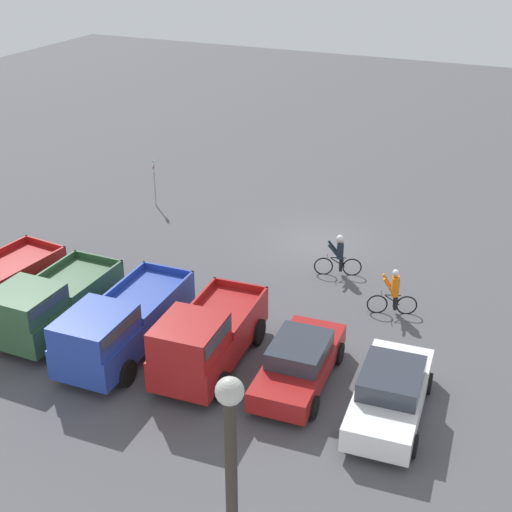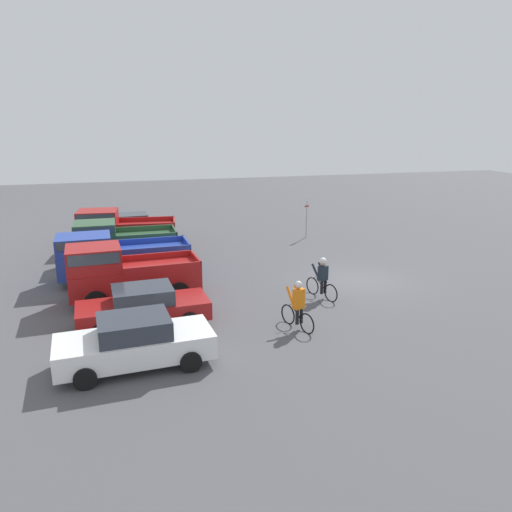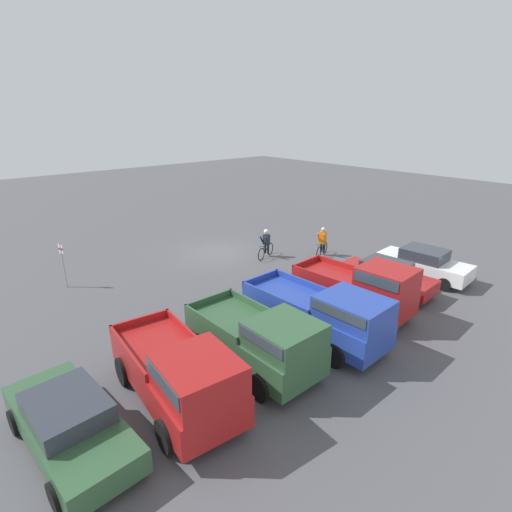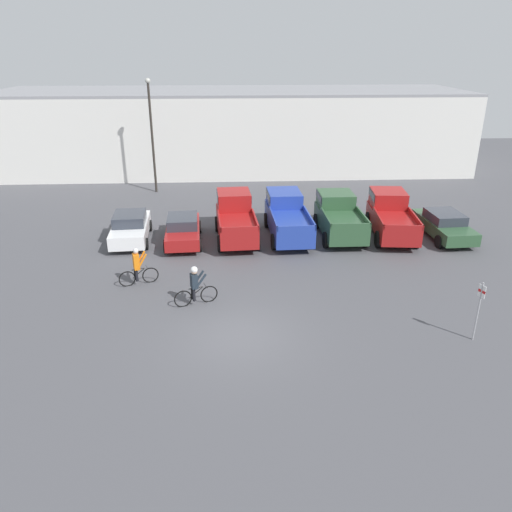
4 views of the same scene
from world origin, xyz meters
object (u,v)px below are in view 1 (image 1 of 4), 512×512
object	(u,v)px
pickup_truck_0	(205,338)
pickup_truck_1	(119,325)
sedan_1	(299,362)
sedan_0	(390,393)
pickup_truck_2	(50,303)
cyclist_0	(339,254)
cyclist_1	(394,292)
fire_lane_sign	(154,178)

from	to	relation	value
pickup_truck_0	pickup_truck_1	xyz separation A→B (m)	(2.81, 0.31, -0.07)
sedan_1	sedan_0	bearing A→B (deg)	172.10
pickup_truck_1	pickup_truck_2	xyz separation A→B (m)	(2.81, -0.20, -0.00)
pickup_truck_2	cyclist_0	xyz separation A→B (m)	(-7.34, -7.69, -0.23)
pickup_truck_2	sedan_1	bearing A→B (deg)	-175.17
sedan_1	pickup_truck_1	world-z (taller)	pickup_truck_1
sedan_0	cyclist_1	world-z (taller)	cyclist_1
cyclist_0	fire_lane_sign	bearing A→B (deg)	-17.59
cyclist_0	cyclist_1	size ratio (longest dim) A/B	1.00
pickup_truck_0	pickup_truck_1	size ratio (longest dim) A/B	0.89
sedan_0	cyclist_1	distance (m)	5.55
pickup_truck_2	cyclist_1	world-z (taller)	pickup_truck_2
cyclist_1	cyclist_0	bearing A→B (deg)	-37.22
pickup_truck_0	cyclist_0	bearing A→B (deg)	-102.76
pickup_truck_0	fire_lane_sign	world-z (taller)	pickup_truck_0
sedan_0	cyclist_0	world-z (taller)	cyclist_0
sedan_1	cyclist_0	world-z (taller)	cyclist_0
sedan_0	pickup_truck_0	xyz separation A→B (m)	(5.57, 0.21, 0.43)
sedan_0	sedan_1	xyz separation A→B (m)	(2.80, -0.39, -0.02)
fire_lane_sign	pickup_truck_2	bearing A→B (deg)	103.52
sedan_1	cyclist_0	size ratio (longest dim) A/B	2.60
pickup_truck_1	fire_lane_sign	world-z (taller)	fire_lane_sign
sedan_0	pickup_truck_0	distance (m)	5.59
sedan_1	pickup_truck_1	xyz separation A→B (m)	(5.59, 0.91, 0.38)
sedan_0	pickup_truck_2	bearing A→B (deg)	1.64
sedan_0	pickup_truck_0	bearing A→B (deg)	2.17
cyclist_1	fire_lane_sign	distance (m)	13.56
pickup_truck_0	cyclist_1	distance (m)	7.08
cyclist_0	pickup_truck_2	bearing A→B (deg)	46.31
sedan_0	cyclist_0	xyz separation A→B (m)	(3.86, -7.37, 0.12)
cyclist_1	fire_lane_sign	xyz separation A→B (m)	(12.54, -5.12, 0.51)
pickup_truck_2	fire_lane_sign	size ratio (longest dim) A/B	2.15
cyclist_0	fire_lane_sign	size ratio (longest dim) A/B	0.77
pickup_truck_0	pickup_truck_1	bearing A→B (deg)	6.26
pickup_truck_1	cyclist_1	distance (m)	9.26
pickup_truck_0	pickup_truck_2	size ratio (longest dim) A/B	1.04
pickup_truck_2	cyclist_0	distance (m)	10.63
pickup_truck_0	cyclist_0	size ratio (longest dim) A/B	2.91
sedan_0	pickup_truck_2	world-z (taller)	pickup_truck_2
pickup_truck_2	pickup_truck_0	bearing A→B (deg)	-178.88
sedan_0	cyclist_1	bearing A→B (deg)	-76.81
cyclist_0	cyclist_1	world-z (taller)	cyclist_1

